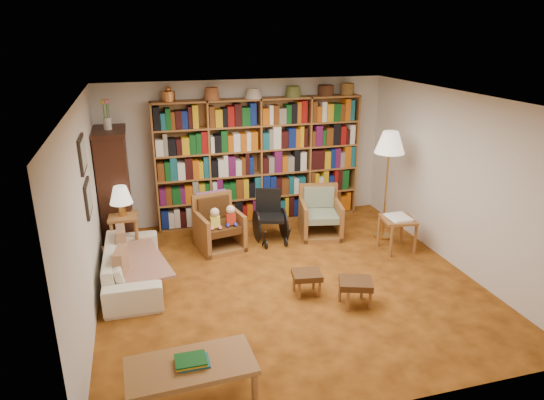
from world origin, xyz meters
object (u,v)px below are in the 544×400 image
object	(u,v)px
side_table_papers	(398,224)
coffee_table	(191,368)
sofa	(133,265)
wheelchair	(270,218)
floor_lamp	(390,147)
armchair_sage	(319,216)
footstool_b	(356,285)
armchair_leather	(219,226)
side_table_lamp	(124,226)
footstool_a	(307,276)

from	to	relation	value
side_table_papers	coffee_table	xyz separation A→B (m)	(-3.49, -2.47, -0.06)
sofa	side_table_papers	xyz separation A→B (m)	(3.99, -0.04, 0.18)
wheelchair	floor_lamp	world-z (taller)	floor_lamp
armchair_sage	footstool_b	size ratio (longest dim) A/B	1.66
sofa	wheelchair	distance (m)	2.37
coffee_table	armchair_leather	bearing A→B (deg)	76.20
side_table_lamp	wheelchair	bearing A→B (deg)	0.43
armchair_leather	floor_lamp	size ratio (longest dim) A/B	0.47
armchair_sage	wheelchair	distance (m)	0.85
wheelchair	footstool_a	world-z (taller)	wheelchair
floor_lamp	footstool_a	size ratio (longest dim) A/B	4.32
sofa	floor_lamp	size ratio (longest dim) A/B	1.02
armchair_leather	footstool_b	world-z (taller)	armchair_leather
sofa	side_table_lamp	size ratio (longest dim) A/B	2.73
wheelchair	coffee_table	distance (m)	3.80
armchair_sage	floor_lamp	bearing A→B (deg)	-23.20
armchair_leather	side_table_lamp	bearing A→B (deg)	179.71
footstool_a	floor_lamp	bearing A→B (deg)	37.42
side_table_lamp	side_table_papers	size ratio (longest dim) A/B	1.18
armchair_leather	footstool_a	bearing A→B (deg)	-64.84
coffee_table	side_table_papers	bearing A→B (deg)	35.34
side_table_papers	footstool_b	xyz separation A→B (m)	(-1.31, -1.31, -0.17)
sofa	armchair_leather	world-z (taller)	armchair_leather
armchair_leather	coffee_table	size ratio (longest dim) A/B	0.71
side_table_lamp	coffee_table	size ratio (longest dim) A/B	0.56
sofa	wheelchair	world-z (taller)	wheelchair
footstool_b	coffee_table	xyz separation A→B (m)	(-2.18, -1.16, 0.11)
armchair_sage	wheelchair	xyz separation A→B (m)	(-0.85, -0.01, 0.07)
armchair_sage	floor_lamp	xyz separation A→B (m)	(0.99, -0.42, 1.23)
floor_lamp	wheelchair	bearing A→B (deg)	167.33
coffee_table	wheelchair	bearing A→B (deg)	63.58
armchair_leather	floor_lamp	distance (m)	2.98
side_table_papers	footstool_a	bearing A→B (deg)	-153.57
armchair_sage	coffee_table	bearing A→B (deg)	-126.66
armchair_sage	footstool_a	bearing A→B (deg)	-115.11
side_table_papers	footstool_a	xyz separation A→B (m)	(-1.81, -0.90, -0.19)
armchair_leather	side_table_papers	xyz separation A→B (m)	(2.66, -0.91, 0.10)
footstool_b	footstool_a	bearing A→B (deg)	140.54
footstool_a	sofa	bearing A→B (deg)	156.61
floor_lamp	footstool_b	xyz separation A→B (m)	(-1.36, -1.83, -1.26)
footstool_b	side_table_papers	bearing A→B (deg)	44.99
armchair_leather	side_table_papers	bearing A→B (deg)	-18.88
armchair_leather	footstool_b	size ratio (longest dim) A/B	1.71
wheelchair	coffee_table	xyz separation A→B (m)	(-1.69, -3.41, 0.00)
side_table_lamp	side_table_papers	world-z (taller)	side_table_lamp
wheelchair	floor_lamp	size ratio (longest dim) A/B	0.47
side_table_lamp	footstool_b	distance (m)	3.57
armchair_sage	footstool_a	xyz separation A→B (m)	(-0.86, -1.84, -0.06)
floor_lamp	side_table_papers	world-z (taller)	floor_lamp
wheelchair	side_table_papers	xyz separation A→B (m)	(1.80, -0.93, 0.06)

